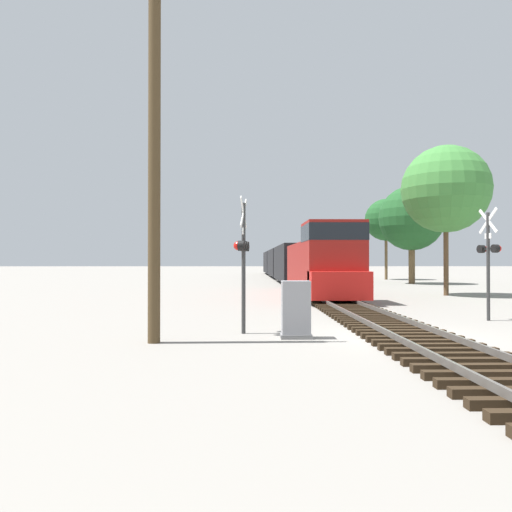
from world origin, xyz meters
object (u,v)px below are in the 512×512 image
relay_cabinet (296,310)px  tree_far_right (446,189)px  freight_train (286,263)px  tree_mid_background (412,218)px  tree_deep_background (386,220)px  crossing_signal_far (489,254)px  utility_pole (154,153)px  crossing_signal_near (243,252)px

relay_cabinet → tree_far_right: 21.30m
freight_train → tree_mid_background: bearing=-37.0°
freight_train → tree_deep_background: bearing=10.5°
relay_cabinet → freight_train: bearing=85.8°
crossing_signal_far → tree_mid_background: tree_mid_background is taller
relay_cabinet → tree_far_right: tree_far_right is taller
tree_deep_background → relay_cabinet: bearing=-108.8°
crossing_signal_far → tree_mid_background: size_ratio=0.43×
crossing_signal_far → utility_pole: 12.44m
tree_deep_background → crossing_signal_near: bearing=-110.9°
crossing_signal_far → tree_deep_background: size_ratio=0.43×
crossing_signal_near → tree_far_right: size_ratio=0.43×
relay_cabinet → tree_deep_background: 47.17m
tree_mid_background → tree_far_right: bearing=-101.4°
freight_train → crossing_signal_far: freight_train is taller
crossing_signal_near → crossing_signal_far: (8.91, 3.05, -0.03)m
crossing_signal_far → tree_mid_background: 30.58m
relay_cabinet → utility_pole: bearing=-169.2°
freight_train → crossing_signal_far: (4.31, -38.07, 0.50)m
freight_train → crossing_signal_far: size_ratio=16.24×
crossing_signal_near → relay_cabinet: size_ratio=2.53×
tree_far_right → tree_deep_background: size_ratio=0.99×
crossing_signal_far → relay_cabinet: size_ratio=2.55×
crossing_signal_near → tree_mid_background: tree_mid_background is taller
utility_pole → crossing_signal_near: bearing=35.3°
crossing_signal_near → freight_train: bearing=-175.9°
freight_train → utility_pole: utility_pole is taller
freight_train → crossing_signal_far: 38.32m
crossing_signal_far → relay_cabinet: 8.55m
freight_train → tree_mid_background: tree_mid_background is taller
freight_train → relay_cabinet: 42.16m
freight_train → tree_mid_background: 14.90m
crossing_signal_near → tree_far_right: (12.68, 16.22, 4.24)m
crossing_signal_near → tree_mid_background: 36.46m
tree_far_right → tree_mid_background: tree_far_right is taller
tree_mid_background → tree_deep_background: bearing=86.9°
utility_pole → tree_far_right: size_ratio=1.04×
crossing_signal_near → crossing_signal_far: 9.41m
crossing_signal_far → freight_train: bearing=-8.3°
utility_pole → relay_cabinet: bearing=10.8°
crossing_signal_far → utility_pole: size_ratio=0.42×
utility_pole → tree_deep_background: 48.83m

